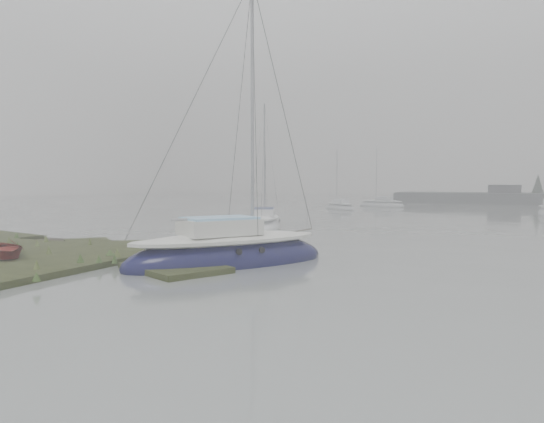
% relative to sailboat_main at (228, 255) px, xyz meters
% --- Properties ---
extents(ground, '(160.00, 160.00, 0.00)m').
position_rel_sailboat_main_xyz_m(ground, '(-1.49, 28.61, -0.35)').
color(ground, slate).
rests_on(ground, ground).
extents(sailboat_main, '(6.61, 8.02, 11.19)m').
position_rel_sailboat_main_xyz_m(sailboat_main, '(0.00, 0.00, 0.00)').
color(sailboat_main, '#0C0D34').
rests_on(sailboat_main, ground).
extents(sailboat_white, '(4.15, 6.41, 8.62)m').
position_rel_sailboat_main_xyz_m(sailboat_white, '(-4.93, 13.56, -0.08)').
color(sailboat_white, white).
rests_on(sailboat_white, ground).
extents(sailboat_far_a, '(4.79, 4.44, 6.95)m').
position_rel_sailboat_main_xyz_m(sailboat_far_a, '(-7.28, 37.55, -0.13)').
color(sailboat_far_a, '#A3A7AC').
rests_on(sailboat_far_a, ground).
extents(sailboat_far_c, '(5.60, 2.51, 7.63)m').
position_rel_sailboat_main_xyz_m(sailboat_far_c, '(-4.42, 44.86, -0.11)').
color(sailboat_far_c, '#A2A8AC').
rests_on(sailboat_far_c, ground).
extents(dinghy, '(3.68, 3.27, 0.63)m').
position_rel_sailboat_main_xyz_m(dinghy, '(-7.73, -3.26, 0.19)').
color(dinghy, maroon).
rests_on(dinghy, marsh_bank).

